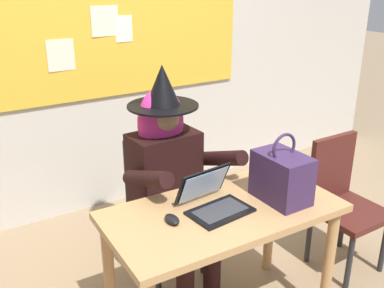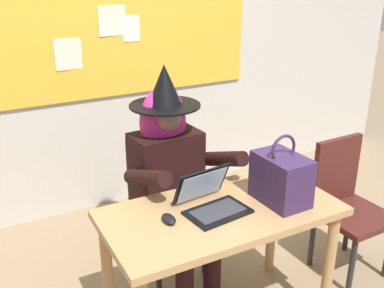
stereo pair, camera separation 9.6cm
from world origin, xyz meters
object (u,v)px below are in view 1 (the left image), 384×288
desk_main (223,227)px  person_costumed (170,165)px  chair_at_desk (160,197)px  computer_mouse (172,219)px  handbag (282,177)px  laptop (213,201)px  chair_extra_corner (342,197)px

desk_main → person_costumed: person_costumed is taller
chair_at_desk → computer_mouse: (-0.28, -0.65, 0.26)m
desk_main → handbag: handbag is taller
person_costumed → laptop: bearing=-6.6°
desk_main → chair_extra_corner: chair_extra_corner is taller
laptop → handbag: 0.39m
desk_main → handbag: size_ratio=3.29×
chair_at_desk → computer_mouse: size_ratio=8.65×
chair_extra_corner → person_costumed: bearing=-115.8°
laptop → computer_mouse: size_ratio=3.29×
handbag → chair_extra_corner: handbag is taller
person_costumed → chair_extra_corner: size_ratio=1.56×
chair_at_desk → desk_main: bearing=-0.6°
person_costumed → chair_extra_corner: bearing=61.6°
laptop → computer_mouse: 0.25m
desk_main → computer_mouse: size_ratio=11.94×
person_costumed → handbag: 0.72m
desk_main → chair_extra_corner: bearing=3.4°
computer_mouse → handbag: (0.61, -0.10, 0.12)m
laptop → computer_mouse: laptop is taller
desk_main → chair_extra_corner: size_ratio=1.39×
computer_mouse → chair_extra_corner: 1.33m
chair_at_desk → handbag: (0.33, -0.76, 0.37)m
chair_at_desk → person_costumed: (0.01, -0.12, 0.28)m
chair_at_desk → computer_mouse: 0.76m
chair_at_desk → laptop: 0.71m
desk_main → chair_at_desk: (-0.01, 0.68, -0.13)m
handbag → chair_extra_corner: 0.81m
laptop → chair_extra_corner: laptop is taller
laptop → chair_extra_corner: (1.06, 0.03, -0.29)m
laptop → chair_at_desk: bearing=81.8°
person_costumed → handbag: (0.33, -0.63, 0.10)m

